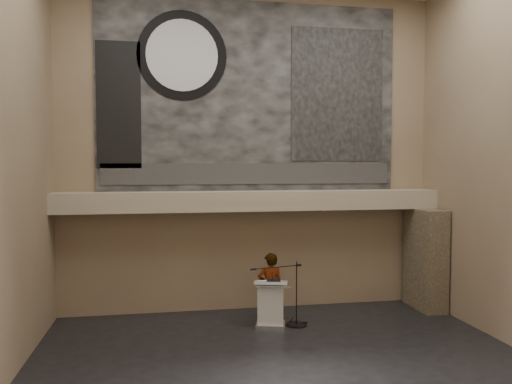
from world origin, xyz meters
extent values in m
plane|color=black|center=(0.00, 0.00, 0.00)|extent=(10.00, 10.00, 0.00)
cube|color=#7F6750|center=(0.00, 4.00, 4.25)|extent=(10.00, 0.02, 8.50)
cube|color=#7F6750|center=(0.00, -4.00, 4.25)|extent=(10.00, 0.02, 8.50)
cube|color=#7F6750|center=(-5.00, 0.00, 4.25)|extent=(0.02, 8.00, 8.50)
cube|color=tan|center=(0.00, 3.60, 2.95)|extent=(10.00, 0.80, 0.50)
cylinder|color=#B2893D|center=(-1.60, 3.55, 2.67)|extent=(0.04, 0.04, 0.06)
cylinder|color=#B2893D|center=(1.90, 3.55, 2.67)|extent=(0.04, 0.04, 0.06)
cube|color=black|center=(0.00, 3.97, 5.70)|extent=(8.00, 0.05, 5.00)
cube|color=#2C2C2C|center=(0.00, 3.93, 3.65)|extent=(7.76, 0.02, 0.55)
cylinder|color=black|center=(-1.80, 3.93, 6.70)|extent=(2.30, 0.02, 2.30)
cylinder|color=silver|center=(-1.80, 3.91, 6.70)|extent=(1.84, 0.02, 1.84)
cube|color=black|center=(2.40, 3.93, 5.80)|extent=(2.60, 0.02, 3.60)
cube|color=black|center=(-3.40, 3.93, 5.40)|extent=(1.10, 0.02, 3.20)
cube|color=#453A2A|center=(4.65, 3.15, 1.35)|extent=(0.60, 1.40, 2.70)
cube|color=silver|center=(0.21, 2.38, 0.04)|extent=(0.81, 0.69, 0.08)
cube|color=silver|center=(0.21, 2.38, 0.56)|extent=(0.70, 0.57, 0.96)
cube|color=silver|center=(0.21, 2.36, 1.07)|extent=(0.90, 0.74, 0.14)
cube|color=black|center=(0.27, 2.36, 1.12)|extent=(0.36, 0.31, 0.04)
cube|color=silver|center=(0.04, 2.34, 1.10)|extent=(0.30, 0.36, 0.00)
imported|color=white|center=(0.27, 2.72, 0.86)|extent=(0.64, 0.44, 1.73)
cylinder|color=black|center=(0.84, 2.36, 0.01)|extent=(0.52, 0.52, 0.02)
cylinder|color=black|center=(0.84, 2.36, 0.78)|extent=(0.03, 0.03, 1.56)
cylinder|color=black|center=(0.29, 2.23, 1.46)|extent=(1.24, 0.32, 0.02)
camera|label=1|loc=(-2.26, -9.18, 3.86)|focal=35.00mm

